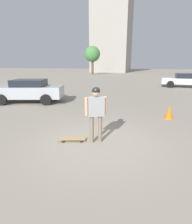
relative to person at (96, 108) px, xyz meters
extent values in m
plane|color=gray|center=(0.00, 0.00, -1.05)|extent=(220.00, 220.00, 0.00)
cylinder|color=#7A6B56|center=(-0.11, -0.07, -0.64)|extent=(0.12, 0.12, 0.82)
cylinder|color=#7A6B56|center=(0.11, 0.07, -0.64)|extent=(0.12, 0.12, 0.82)
cube|color=#999999|center=(0.00, 0.00, 0.05)|extent=(0.51, 0.41, 0.56)
cylinder|color=tan|center=(-0.24, -0.15, 0.06)|extent=(0.09, 0.09, 0.54)
cylinder|color=tan|center=(0.24, 0.15, 0.06)|extent=(0.09, 0.09, 0.54)
sphere|color=tan|center=(0.00, 0.00, 0.46)|extent=(0.22, 0.22, 0.22)
sphere|color=black|center=(0.00, 0.00, 0.50)|extent=(0.23, 0.23, 0.23)
cube|color=tan|center=(-0.71, -0.16, -0.98)|extent=(0.84, 0.48, 0.01)
cylinder|color=#262628|center=(-0.93, -0.37, -1.02)|extent=(0.07, 0.05, 0.07)
cylinder|color=#262628|center=(-1.01, -0.12, -1.02)|extent=(0.07, 0.05, 0.07)
cylinder|color=#262628|center=(-0.41, -0.20, -1.02)|extent=(0.07, 0.05, 0.07)
cylinder|color=#262628|center=(-0.49, 0.05, -1.02)|extent=(0.07, 0.05, 0.07)
cube|color=#ADB2B7|center=(-5.82, 4.32, -0.39)|extent=(4.49, 2.96, 0.69)
cube|color=#1E232D|center=(-5.72, 4.35, 0.16)|extent=(2.27, 2.07, 0.40)
cylinder|color=black|center=(-6.76, 3.09, -0.73)|extent=(0.67, 0.39, 0.64)
cylinder|color=black|center=(-7.31, 4.73, -0.73)|extent=(0.67, 0.39, 0.64)
cylinder|color=black|center=(-4.32, 3.90, -0.73)|extent=(0.67, 0.39, 0.64)
cylinder|color=black|center=(-4.87, 5.55, -0.73)|extent=(0.67, 0.39, 0.64)
cube|color=silver|center=(4.61, 15.79, -0.40)|extent=(4.49, 1.75, 0.59)
cube|color=#1E232D|center=(4.72, 15.79, 0.14)|extent=(2.03, 1.56, 0.50)
cylinder|color=black|center=(3.22, 14.92, -0.70)|extent=(0.71, 0.20, 0.71)
cylinder|color=black|center=(3.21, 16.64, -0.70)|extent=(0.71, 0.20, 0.71)
cube|color=#9E998E|center=(-12.42, 55.36, 15.15)|extent=(11.48, 12.51, 32.41)
cylinder|color=brown|center=(-13.25, 37.96, 0.74)|extent=(0.57, 0.57, 3.58)
sphere|color=#478442|center=(-13.25, 37.96, 3.86)|extent=(3.79, 3.79, 3.79)
cone|color=orange|center=(2.28, 3.27, -0.78)|extent=(0.40, 0.40, 0.54)
camera|label=1|loc=(1.51, -4.66, 1.21)|focal=28.00mm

